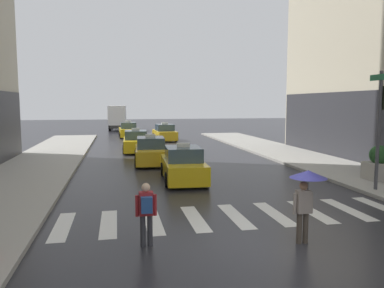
{
  "coord_description": "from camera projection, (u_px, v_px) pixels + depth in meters",
  "views": [
    {
      "loc": [
        -3.73,
        -8.53,
        3.66
      ],
      "look_at": [
        -0.46,
        8.0,
        1.85
      ],
      "focal_mm": 35.44,
      "sensor_mm": 36.0,
      "label": 1
    }
  ],
  "objects": [
    {
      "name": "ground_plane",
      "position": [
        272.0,
        251.0,
        9.43
      ],
      "size": [
        160.0,
        160.0,
        0.0
      ],
      "primitive_type": "plane",
      "color": "#26262B"
    },
    {
      "name": "crosswalk_markings",
      "position": [
        235.0,
        216.0,
        12.36
      ],
      "size": [
        11.3,
        2.8,
        0.01
      ],
      "color": "silver",
      "rests_on": "ground"
    },
    {
      "name": "traffic_light_pole",
      "position": [
        382.0,
        113.0,
        15.22
      ],
      "size": [
        0.44,
        0.84,
        4.8
      ],
      "color": "#47474C",
      "rests_on": "curb_right"
    },
    {
      "name": "taxi_lead",
      "position": [
        183.0,
        165.0,
        17.99
      ],
      "size": [
        2.09,
        4.61,
        1.8
      ],
      "color": "yellow",
      "rests_on": "ground"
    },
    {
      "name": "taxi_second",
      "position": [
        151.0,
        152.0,
        23.11
      ],
      "size": [
        2.1,
        4.62,
        1.8
      ],
      "color": "gold",
      "rests_on": "ground"
    },
    {
      "name": "taxi_third",
      "position": [
        136.0,
        142.0,
        28.78
      ],
      "size": [
        2.03,
        4.59,
        1.8
      ],
      "color": "yellow",
      "rests_on": "ground"
    },
    {
      "name": "taxi_fourth",
      "position": [
        165.0,
        133.0,
        37.4
      ],
      "size": [
        2.11,
        4.62,
        1.8
      ],
      "color": "gold",
      "rests_on": "ground"
    },
    {
      "name": "taxi_fifth",
      "position": [
        128.0,
        131.0,
        41.02
      ],
      "size": [
        2.03,
        4.59,
        1.8
      ],
      "color": "yellow",
      "rests_on": "ground"
    },
    {
      "name": "box_truck",
      "position": [
        118.0,
        117.0,
        51.48
      ],
      "size": [
        2.56,
        7.63,
        3.35
      ],
      "color": "#2D2D2D",
      "rests_on": "ground"
    },
    {
      "name": "pedestrian_with_umbrella",
      "position": [
        306.0,
        186.0,
        9.81
      ],
      "size": [
        0.96,
        0.96,
        1.94
      ],
      "color": "#473D33",
      "rests_on": "ground"
    },
    {
      "name": "pedestrian_with_backpack",
      "position": [
        146.0,
        210.0,
        9.63
      ],
      "size": [
        0.55,
        0.43,
        1.65
      ],
      "color": "#333338",
      "rests_on": "ground"
    },
    {
      "name": "planter_near_corner",
      "position": [
        379.0,
        164.0,
        17.43
      ],
      "size": [
        1.1,
        1.1,
        1.6
      ],
      "color": "#A8A399",
      "rests_on": "curb_right"
    }
  ]
}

